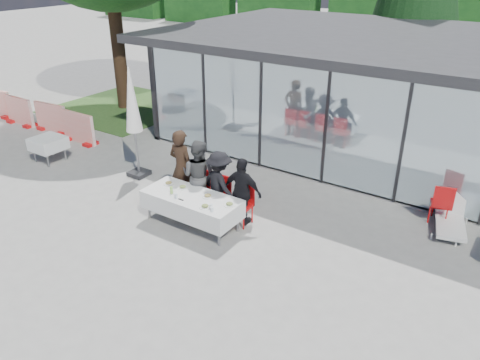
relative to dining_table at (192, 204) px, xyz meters
name	(u,v)px	position (x,y,z in m)	size (l,w,h in m)	color
ground	(198,241)	(0.51, -0.45, -0.54)	(90.00, 90.00, 0.00)	gray
pavilion	(414,78)	(2.51, 7.71, 1.61)	(14.80, 8.80, 3.44)	gray
treeline	(436,10)	(-1.49, 27.55, 1.66)	(62.50, 2.00, 4.40)	#133D15
dining_table	(192,204)	(0.00, 0.00, 0.00)	(2.26, 0.96, 0.75)	silver
diner_a	(182,168)	(-0.85, 0.70, 0.41)	(0.69, 0.69, 1.90)	#312015
diner_chair_a	(184,182)	(-0.85, 0.75, 0.00)	(0.44, 0.44, 0.97)	#BA0C0E
diner_b	(199,175)	(-0.35, 0.70, 0.33)	(0.85, 0.85, 1.75)	#515151
diner_chair_b	(200,187)	(-0.35, 0.75, 0.00)	(0.44, 0.44, 0.97)	#BA0C0E
diner_c	(219,185)	(0.26, 0.70, 0.26)	(1.03, 1.03, 1.60)	black
diner_chair_c	(221,194)	(0.26, 0.75, 0.00)	(0.44, 0.44, 0.97)	#BA0C0E
diner_d	(242,192)	(0.89, 0.70, 0.26)	(0.93, 0.93, 1.59)	black
diner_chair_d	(243,201)	(0.89, 0.75, 0.00)	(0.44, 0.44, 0.97)	#BA0C0E
plate_a	(169,183)	(-0.79, 0.15, 0.24)	(0.25, 0.25, 0.07)	white
plate_b	(183,187)	(-0.39, 0.18, 0.24)	(0.25, 0.25, 0.07)	white
plate_c	(208,196)	(0.34, 0.15, 0.24)	(0.25, 0.25, 0.07)	white
plate_d	(230,204)	(0.96, 0.11, 0.24)	(0.25, 0.25, 0.07)	white
plate_extra	(205,206)	(0.58, -0.26, 0.24)	(0.25, 0.25, 0.07)	white
juice_bottle	(171,190)	(-0.43, -0.16, 0.29)	(0.06, 0.06, 0.16)	#8DC351
drinking_glasses	(199,204)	(0.44, -0.27, 0.26)	(1.09, 0.16, 0.10)	silver
folded_eyeglasses	(181,200)	(-0.06, -0.28, 0.22)	(0.14, 0.03, 0.01)	black
spare_table_left	(48,144)	(-5.79, 0.49, 0.02)	(0.86, 0.86, 0.74)	silver
spare_chair_b	(442,203)	(4.63, 3.17, 0.00)	(0.54, 0.54, 0.97)	#BA0C0E
market_umbrella	(132,107)	(-2.90, 1.23, 1.42)	(0.50, 0.50, 3.00)	black
construction_barriers	(21,112)	(-9.52, 2.06, -0.10)	(7.80, 0.60, 1.00)	red
lounger	(451,218)	(4.87, 3.11, -0.28)	(0.91, 1.44, 0.72)	silver
grass_patch	(125,107)	(-7.99, 5.55, -0.53)	(5.00, 5.00, 0.02)	#385926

